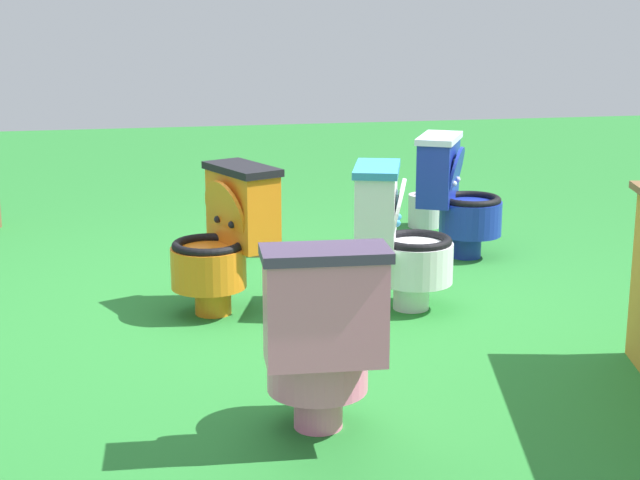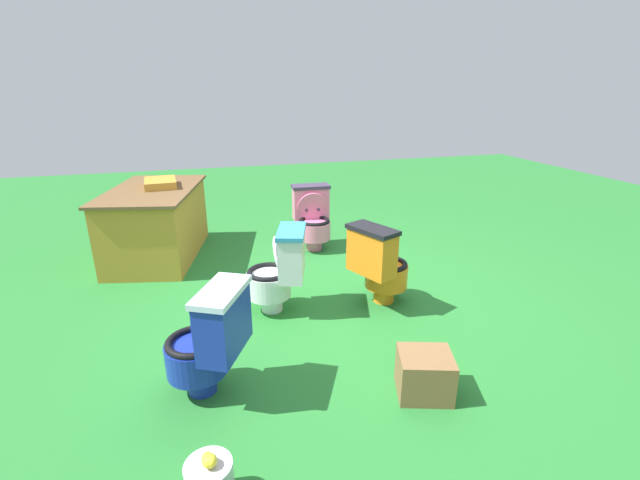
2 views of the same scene
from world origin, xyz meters
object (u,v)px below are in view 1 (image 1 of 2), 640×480
(small_crate, at_px, (238,229))
(lemon_bucket, at_px, (424,209))
(toilet_blue, at_px, (456,195))
(toilet_orange, at_px, (225,238))
(toilet_pink, at_px, (321,337))
(toilet_white, at_px, (398,236))

(small_crate, distance_m, lemon_bucket, 1.37)
(toilet_blue, distance_m, toilet_orange, 1.66)
(small_crate, bearing_deg, toilet_pink, 0.17)
(lemon_bucket, bearing_deg, toilet_white, -20.86)
(toilet_pink, bearing_deg, small_crate, 93.05)
(toilet_pink, relative_size, lemon_bucket, 2.63)
(small_crate, height_order, lemon_bucket, lemon_bucket)
(toilet_white, relative_size, small_crate, 2.25)
(small_crate, bearing_deg, toilet_white, 27.21)
(toilet_blue, height_order, toilet_white, same)
(toilet_orange, height_order, small_crate, toilet_orange)
(toilet_orange, relative_size, lemon_bucket, 2.63)
(small_crate, bearing_deg, toilet_blue, 73.85)
(small_crate, bearing_deg, toilet_orange, -9.16)
(toilet_pink, height_order, toilet_white, same)
(toilet_orange, xyz_separation_m, toilet_white, (0.12, 0.85, 0.00))
(toilet_pink, bearing_deg, toilet_orange, 100.30)
(toilet_pink, relative_size, small_crate, 2.25)
(toilet_blue, height_order, small_crate, toilet_blue)
(toilet_blue, height_order, lemon_bucket, toilet_blue)
(toilet_white, xyz_separation_m, small_crate, (-1.28, -0.66, -0.24))
(toilet_orange, relative_size, toilet_white, 1.00)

